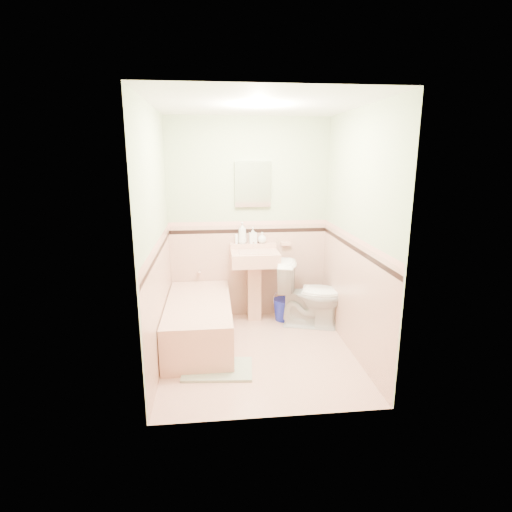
{
  "coord_description": "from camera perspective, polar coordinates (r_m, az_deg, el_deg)",
  "views": [
    {
      "loc": [
        -0.45,
        -3.89,
        2.03
      ],
      "look_at": [
        0.0,
        0.25,
        1.0
      ],
      "focal_mm": 28.28,
      "sensor_mm": 36.0,
      "label": 1
    }
  ],
  "objects": [
    {
      "name": "soap_dish",
      "position": [
        5.15,
        4.22,
        1.75
      ],
      "size": [
        0.12,
        0.07,
        0.04
      ],
      "primitive_type": "cube",
      "color": "tan",
      "rests_on": "wall_back"
    },
    {
      "name": "wainscot_back",
      "position": [
        5.2,
        -1.0,
        -2.07
      ],
      "size": [
        2.0,
        0.0,
        2.0
      ],
      "primitive_type": "plane",
      "rotation": [
        1.57,
        0.0,
        0.0
      ],
      "color": "#DDAB94",
      "rests_on": "ground"
    },
    {
      "name": "shoe",
      "position": [
        4.09,
        -6.73,
        -15.08
      ],
      "size": [
        0.15,
        0.11,
        0.06
      ],
      "primitive_type": "cube",
      "rotation": [
        0.0,
        0.0,
        0.32
      ],
      "color": "#BF1E59",
      "rests_on": "bath_mat"
    },
    {
      "name": "wall_back",
      "position": [
        5.08,
        -1.05,
        5.04
      ],
      "size": [
        2.5,
        0.0,
        2.5
      ],
      "primitive_type": "plane",
      "rotation": [
        1.57,
        0.0,
        0.0
      ],
      "color": "#F5E7C8",
      "rests_on": "ground"
    },
    {
      "name": "wainscot_left",
      "position": [
        4.18,
        -13.28,
        -6.5
      ],
      "size": [
        0.0,
        2.2,
        2.2
      ],
      "primitive_type": "plane",
      "rotation": [
        1.57,
        0.0,
        1.57
      ],
      "color": "#DDAB94",
      "rests_on": "ground"
    },
    {
      "name": "wainscot_right",
      "position": [
        4.39,
        13.35,
        -5.52
      ],
      "size": [
        0.0,
        2.2,
        2.2
      ],
      "primitive_type": "plane",
      "rotation": [
        1.57,
        0.0,
        -1.57
      ],
      "color": "#DDAB94",
      "rests_on": "ground"
    },
    {
      "name": "medicine_cabinet",
      "position": [
        5.0,
        -0.46,
        10.1
      ],
      "size": [
        0.44,
        0.04,
        0.55
      ],
      "primitive_type": "cube",
      "color": "white",
      "rests_on": "wall_back"
    },
    {
      "name": "floor",
      "position": [
        4.42,
        0.36,
        -13.49
      ],
      "size": [
        2.2,
        2.2,
        0.0
      ],
      "primitive_type": "plane",
      "color": "#DBA68F",
      "rests_on": "ground"
    },
    {
      "name": "accent_right",
      "position": [
        4.25,
        13.66,
        1.11
      ],
      "size": [
        0.0,
        2.2,
        2.2
      ],
      "primitive_type": "plane",
      "rotation": [
        1.57,
        0.0,
        -1.57
      ],
      "color": "black",
      "rests_on": "ground"
    },
    {
      "name": "cap_right",
      "position": [
        4.23,
        13.74,
        2.43
      ],
      "size": [
        0.0,
        2.2,
        2.2
      ],
      "primitive_type": "plane",
      "rotation": [
        1.57,
        0.0,
        -1.57
      ],
      "color": "#DB9C88",
      "rests_on": "ground"
    },
    {
      "name": "ceiling",
      "position": [
        3.95,
        0.42,
        20.71
      ],
      "size": [
        2.2,
        2.2,
        0.0
      ],
      "primitive_type": "plane",
      "rotation": [
        3.14,
        0.0,
        0.0
      ],
      "color": "white",
      "rests_on": "ground"
    },
    {
      "name": "cap_back",
      "position": [
        5.06,
        -1.03,
        4.67
      ],
      "size": [
        2.0,
        0.0,
        2.0
      ],
      "primitive_type": "plane",
      "rotation": [
        1.57,
        0.0,
        0.0
      ],
      "color": "#DB9C88",
      "rests_on": "ground"
    },
    {
      "name": "wainscot_front",
      "position": [
        3.18,
        2.69,
        -12.85
      ],
      "size": [
        2.0,
        0.0,
        2.0
      ],
      "primitive_type": "plane",
      "rotation": [
        -1.57,
        0.0,
        0.0
      ],
      "color": "#DDAB94",
      "rests_on": "ground"
    },
    {
      "name": "wall_right",
      "position": [
        4.23,
        13.99,
        2.83
      ],
      "size": [
        0.0,
        2.5,
        2.5
      ],
      "primitive_type": "plane",
      "rotation": [
        1.57,
        0.0,
        -1.57
      ],
      "color": "#F5E7C8",
      "rests_on": "ground"
    },
    {
      "name": "sink_faucet",
      "position": [
        5.04,
        -0.36,
        1.5
      ],
      "size": [
        0.02,
        0.02,
        0.1
      ],
      "primitive_type": "cylinder",
      "color": "silver",
      "rests_on": "sink"
    },
    {
      "name": "cap_front",
      "position": [
        2.96,
        2.8,
        -2.03
      ],
      "size": [
        2.0,
        0.0,
        2.0
      ],
      "primitive_type": "plane",
      "rotation": [
        -1.57,
        0.0,
        0.0
      ],
      "color": "#DB9C88",
      "rests_on": "ground"
    },
    {
      "name": "soap_bottle_mid",
      "position": [
        5.05,
        -0.44,
        2.94
      ],
      "size": [
        0.09,
        0.1,
        0.2
      ],
      "primitive_type": "imported",
      "rotation": [
        0.0,
        0.0,
        0.02
      ],
      "color": "#B2B2B2",
      "rests_on": "sink"
    },
    {
      "name": "cap_left",
      "position": [
        4.01,
        -13.69,
        1.83
      ],
      "size": [
        0.0,
        2.2,
        2.2
      ],
      "primitive_type": "plane",
      "rotation": [
        1.57,
        0.0,
        1.57
      ],
      "color": "#DB9C88",
      "rests_on": "ground"
    },
    {
      "name": "wall_front",
      "position": [
        2.94,
        2.87,
        -1.56
      ],
      "size": [
        2.5,
        0.0,
        2.5
      ],
      "primitive_type": "plane",
      "rotation": [
        -1.57,
        0.0,
        0.0
      ],
      "color": "#F5E7C8",
      "rests_on": "ground"
    },
    {
      "name": "accent_front",
      "position": [
        2.99,
        2.78,
        -3.87
      ],
      "size": [
        2.0,
        0.0,
        2.0
      ],
      "primitive_type": "plane",
      "rotation": [
        -1.57,
        0.0,
        0.0
      ],
      "color": "black",
      "rests_on": "ground"
    },
    {
      "name": "tub_faucet",
      "position": [
        5.14,
        -7.98,
        -2.05
      ],
      "size": [
        0.04,
        0.12,
        0.04
      ],
      "primitive_type": "cylinder",
      "rotation": [
        1.57,
        0.0,
        0.0
      ],
      "color": "silver",
      "rests_on": "wall_back"
    },
    {
      "name": "soap_bottle_left",
      "position": [
        5.03,
        -1.95,
        3.28
      ],
      "size": [
        0.14,
        0.14,
        0.27
      ],
      "primitive_type": "imported",
      "rotation": [
        0.0,
        0.0,
        -0.4
      ],
      "color": "#B2B2B2",
      "rests_on": "sink"
    },
    {
      "name": "tube",
      "position": [
        5.04,
        -2.78,
        2.42
      ],
      "size": [
        0.05,
        0.05,
        0.12
      ],
      "primitive_type": "cylinder",
      "rotation": [
        0.0,
        0.0,
        0.32
      ],
      "color": "white",
      "rests_on": "sink"
    },
    {
      "name": "accent_back",
      "position": [
        5.08,
        -1.02,
        3.56
      ],
      "size": [
        2.0,
        0.0,
        2.0
      ],
      "primitive_type": "plane",
      "rotation": [
        1.57,
        0.0,
        0.0
      ],
      "color": "black",
      "rests_on": "ground"
    },
    {
      "name": "soap_bottle_right",
      "position": [
        5.07,
        0.85,
        2.62
      ],
      "size": [
        0.14,
        0.14,
        0.14
      ],
      "primitive_type": "imported",
      "rotation": [
        0.0,
        0.0,
        0.41
      ],
      "color": "#B2B2B2",
      "rests_on": "sink"
    },
    {
      "name": "bath_mat",
      "position": [
        4.1,
        -5.43,
        -15.66
      ],
      "size": [
        0.7,
        0.5,
        0.03
      ],
      "primitive_type": "cube",
      "rotation": [
        0.0,
        0.0,
        -0.09
      ],
      "color": "gray",
      "rests_on": "floor"
    },
    {
      "name": "accent_left",
      "position": [
        4.03,
        -13.61,
        0.44
      ],
      "size": [
        0.0,
        2.2,
        2.2
      ],
      "primitive_type": "plane",
      "rotation": [
        1.57,
        0.0,
        1.57
      ],
      "color": "black",
      "rests_on": "ground"
    },
    {
      "name": "toilet",
      "position": [
        4.96,
        7.81,
        -5.39
      ],
      "size": [
        0.88,
        0.65,
        0.81
      ],
      "primitive_type": "imported",
      "rotation": [
        0.0,
        0.0,
        1.29
      ],
      "color": "white",
      "rests_on": "floor"
    },
    {
      "name": "sink",
      "position": [
        5.03,
        -0.19,
        -4.36
      ],
      "size": [
        0.58,
        0.48,
        0.91
      ],
      "primitive_type": null,
      "color": "tan",
      "rests_on": "floor"
    },
    {
      "name": "bucket",
      "position": [
        5.19,
        3.98,
        -7.55
      ],
      "size": [
        0.32,
        0.32,
        0.27
      ],
      "primitive_type": null,
      "rotation": [
        0.0,
        0.0,
        -0.17
      ],
      "color": "#1620A3",
      "rests_on": "floor"
    },
    {
      "name": "bathtub",
      "position": [
        4.6,
        -8.05,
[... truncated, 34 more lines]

